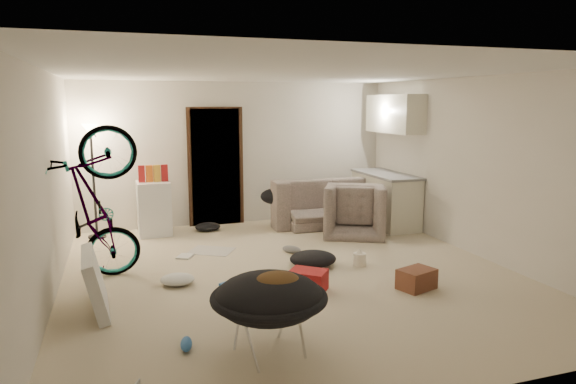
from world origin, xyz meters
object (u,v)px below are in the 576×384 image
object	(u,v)px
mini_fridge	(154,208)
drink_case_b	(308,280)
tv_box	(95,282)
juicer	(359,258)
floor_lamp	(92,157)
drink_case_a	(417,279)
bicycle	(97,240)
saucer_chair	(269,308)
kitchen_counter	(385,200)
armchair	(355,214)
sofa	(327,206)

from	to	relation	value
mini_fridge	drink_case_b	distance (m)	3.52
tv_box	juicer	world-z (taller)	tv_box
floor_lamp	drink_case_a	world-z (taller)	floor_lamp
bicycle	drink_case_a	bearing A→B (deg)	-115.38
mini_fridge	saucer_chair	xyz separation A→B (m)	(0.65, -4.50, -0.02)
floor_lamp	bicycle	distance (m)	2.31
floor_lamp	kitchen_counter	distance (m)	4.95
kitchen_counter	tv_box	xyz separation A→B (m)	(-4.73, -2.49, -0.13)
armchair	drink_case_a	xyz separation A→B (m)	(-0.45, -2.60, -0.19)
armchair	bicycle	xyz separation A→B (m)	(-3.96, -1.15, 0.19)
bicycle	saucer_chair	size ratio (longest dim) A/B	1.92
sofa	saucer_chair	xyz separation A→B (m)	(-2.36, -4.40, 0.11)
mini_fridge	armchair	bearing A→B (deg)	-17.39
floor_lamp	drink_case_b	distance (m)	4.23
bicycle	tv_box	xyz separation A→B (m)	(0.00, -0.97, -0.19)
sofa	saucer_chair	bearing A→B (deg)	62.69
mini_fridge	floor_lamp	bearing A→B (deg)	172.48
floor_lamp	juicer	bearing A→B (deg)	-38.05
floor_lamp	armchair	size ratio (longest dim) A/B	1.88
armchair	juicer	size ratio (longest dim) A/B	3.95
saucer_chair	drink_case_a	xyz separation A→B (m)	(2.07, 0.98, -0.30)
mini_fridge	sofa	bearing A→B (deg)	-3.08
tv_box	mini_fridge	bearing A→B (deg)	71.93
armchair	drink_case_b	bearing A→B (deg)	79.16
armchair	drink_case_a	size ratio (longest dim) A/B	2.33
armchair	bicycle	distance (m)	4.13
tv_box	floor_lamp	bearing A→B (deg)	88.49
drink_case_b	floor_lamp	bearing A→B (deg)	165.43
kitchen_counter	armchair	bearing A→B (deg)	-154.35
drink_case_a	juicer	bearing A→B (deg)	85.55
juicer	armchair	bearing A→B (deg)	66.71
sofa	mini_fridge	xyz separation A→B (m)	(-3.01, 0.10, 0.13)
bicycle	drink_case_b	size ratio (longest dim) A/B	4.67
saucer_chair	tv_box	size ratio (longest dim) A/B	1.07
kitchen_counter	armchair	distance (m)	0.86
floor_lamp	kitchen_counter	size ratio (longest dim) A/B	1.21
kitchen_counter	sofa	xyz separation A→B (m)	(-0.92, 0.45, -0.13)
armchair	juicer	bearing A→B (deg)	92.31
sofa	armchair	world-z (taller)	armchair
floor_lamp	armchair	bearing A→B (deg)	-14.09
mini_fridge	tv_box	xyz separation A→B (m)	(-0.80, -3.04, -0.13)
sofa	tv_box	size ratio (longest dim) A/B	2.27
sofa	kitchen_counter	bearing A→B (deg)	154.86
bicycle	tv_box	bearing A→B (deg)	177.14
bicycle	floor_lamp	bearing A→B (deg)	-0.22
saucer_chair	drink_case_a	distance (m)	2.31
drink_case_a	juicer	distance (m)	1.02
saucer_chair	tv_box	xyz separation A→B (m)	(-1.45, 1.46, -0.11)
kitchen_counter	sofa	bearing A→B (deg)	153.95
drink_case_a	bicycle	bearing A→B (deg)	138.91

